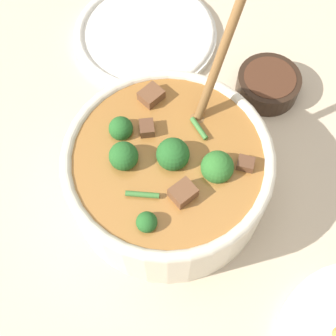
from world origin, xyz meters
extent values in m
plane|color=#C6B293|center=(0.00, 0.00, 0.00)|extent=(4.00, 4.00, 0.00)
cylinder|color=beige|center=(0.00, 0.00, 0.05)|extent=(0.28, 0.28, 0.10)
torus|color=beige|center=(0.00, 0.00, 0.10)|extent=(0.28, 0.28, 0.02)
cylinder|color=#9E662D|center=(0.00, 0.00, 0.07)|extent=(0.26, 0.26, 0.07)
sphere|color=#235B23|center=(-0.07, 0.01, 0.11)|extent=(0.03, 0.03, 0.03)
cylinder|color=#6B9956|center=(-0.07, 0.01, 0.09)|extent=(0.01, 0.01, 0.01)
sphere|color=#2D6B28|center=(0.06, 0.01, 0.11)|extent=(0.04, 0.04, 0.04)
cylinder|color=#6B9956|center=(0.06, 0.01, 0.08)|extent=(0.01, 0.01, 0.02)
sphere|color=#235B23|center=(0.01, 0.00, 0.12)|extent=(0.04, 0.04, 0.04)
cylinder|color=#6B9956|center=(0.01, 0.00, 0.08)|extent=(0.02, 0.02, 0.02)
sphere|color=#235B23|center=(-0.05, -0.03, 0.12)|extent=(0.04, 0.04, 0.04)
cylinder|color=#6B9956|center=(-0.05, -0.03, 0.09)|extent=(0.01, 0.01, 0.02)
sphere|color=#235B23|center=(0.01, -0.10, 0.11)|extent=(0.03, 0.03, 0.03)
cylinder|color=#6B9956|center=(0.01, -0.10, 0.09)|extent=(0.01, 0.01, 0.01)
cube|color=brown|center=(0.04, -0.04, 0.11)|extent=(0.04, 0.04, 0.02)
cube|color=brown|center=(-0.04, 0.03, 0.11)|extent=(0.03, 0.03, 0.02)
cube|color=brown|center=(0.10, 0.03, 0.11)|extent=(0.02, 0.02, 0.02)
cube|color=brown|center=(-0.06, 0.08, 0.11)|extent=(0.04, 0.04, 0.02)
cylinder|color=#3D7533|center=(-0.01, -0.06, 0.11)|extent=(0.04, 0.02, 0.01)
cylinder|color=#3D7533|center=(0.02, 0.05, 0.11)|extent=(0.03, 0.03, 0.01)
ellipsoid|color=brown|center=(0.01, 0.07, 0.10)|extent=(0.04, 0.03, 0.01)
cylinder|color=brown|center=(0.02, 0.11, 0.18)|extent=(0.03, 0.09, 0.16)
cylinder|color=black|center=(0.08, 0.23, 0.02)|extent=(0.10, 0.10, 0.04)
cylinder|color=#472819|center=(0.08, 0.23, 0.03)|extent=(0.08, 0.08, 0.01)
cylinder|color=silver|center=(-0.15, 0.26, 0.01)|extent=(0.25, 0.25, 0.01)
torus|color=silver|center=(-0.15, 0.26, 0.01)|extent=(0.25, 0.25, 0.01)
camera|label=1|loc=(0.11, -0.26, 0.64)|focal=50.00mm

